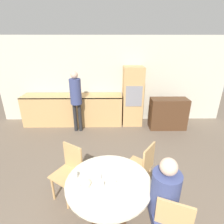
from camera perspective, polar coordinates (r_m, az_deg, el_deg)
name	(u,v)px	position (r m, az deg, el deg)	size (l,w,h in m)	color
wall_back	(112,80)	(5.52, 0.01, 10.27)	(7.08, 0.05, 2.60)	beige
kitchen_counter	(73,109)	(5.53, -12.51, 0.90)	(2.97, 0.60, 0.93)	tan
oven_unit	(133,96)	(5.34, 6.73, 5.09)	(0.59, 0.59, 1.76)	tan
sideboard	(168,114)	(5.38, 17.81, -0.51)	(1.05, 0.45, 0.91)	#51331E
dining_table	(109,195)	(2.59, -1.07, -25.43)	(1.11, 1.11, 0.74)	#51331E
chair_near_right	(172,222)	(2.44, 19.05, -30.78)	(0.52, 0.52, 0.91)	tan
chair_far_left	(70,169)	(3.03, -13.67, -17.54)	(0.55, 0.55, 0.91)	tan
chair_far_right	(143,165)	(3.07, 9.94, -16.63)	(0.56, 0.56, 0.91)	tan
person_seated	(165,199)	(2.30, 16.84, -25.52)	(0.33, 0.39, 1.28)	#262628
person_standing	(76,95)	(4.85, -11.73, 5.38)	(0.31, 0.31, 1.71)	#262628
cup	(75,175)	(2.49, -12.08, -19.61)	(0.07, 0.07, 0.08)	white
bowl_near	(111,181)	(2.39, -0.40, -21.51)	(0.15, 0.15, 0.05)	white
bowl_centre	(85,184)	(2.37, -8.73, -22.28)	(0.14, 0.14, 0.05)	beige
bowl_far	(96,177)	(2.45, -5.11, -20.45)	(0.13, 0.13, 0.04)	silver
salt_shaker	(103,185)	(2.32, -3.02, -22.59)	(0.03, 0.03, 0.09)	white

